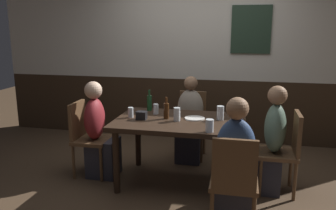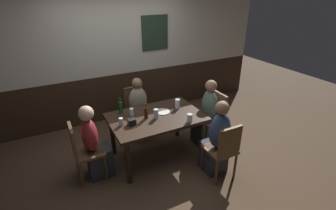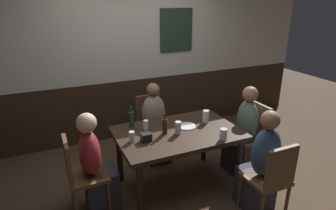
{
  "view_description": "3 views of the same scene",
  "coord_description": "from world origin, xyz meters",
  "px_view_note": "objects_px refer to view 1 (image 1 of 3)",
  "views": [
    {
      "loc": [
        0.66,
        -3.61,
        1.73
      ],
      "look_at": [
        -0.12,
        -0.05,
        0.91
      ],
      "focal_mm": 36.98,
      "sensor_mm": 36.0,
      "label": 1
    },
    {
      "loc": [
        -1.38,
        -3.06,
        2.53
      ],
      "look_at": [
        0.22,
        0.03,
        0.87
      ],
      "focal_mm": 26.5,
      "sensor_mm": 36.0,
      "label": 2
    },
    {
      "loc": [
        -1.34,
        -2.7,
        2.19
      ],
      "look_at": [
        -0.08,
        0.1,
        1.04
      ],
      "focal_mm": 30.8,
      "sensor_mm": 36.0,
      "label": 3
    }
  ],
  "objects_px": {
    "chair_head_east": "(285,148)",
    "condiment_caddy": "(142,115)",
    "pint_glass_amber": "(156,110)",
    "plate_white_large": "(195,118)",
    "person_head_east": "(269,148)",
    "person_head_west": "(99,137)",
    "chair_right_near": "(234,179)",
    "highball_clear": "(177,115)",
    "chair_mid_far": "(192,120)",
    "beer_bottle_brown": "(166,110)",
    "person_right_near": "(235,172)",
    "chair_head_west": "(86,134)",
    "tumbler_short": "(220,114)",
    "person_mid_far": "(190,126)",
    "beer_glass_tall": "(210,127)",
    "pint_glass_pale": "(131,113)",
    "beer_bottle_green": "(149,102)",
    "dining_table": "(180,127)"
  },
  "relations": [
    {
      "from": "pint_glass_amber",
      "to": "plate_white_large",
      "type": "xyz_separation_m",
      "value": [
        0.47,
        -0.12,
        -0.05
      ]
    },
    {
      "from": "pint_glass_amber",
      "to": "condiment_caddy",
      "type": "xyz_separation_m",
      "value": [
        -0.09,
        -0.27,
        -0.01
      ]
    },
    {
      "from": "person_head_west",
      "to": "pint_glass_pale",
      "type": "bearing_deg",
      "value": -3.32
    },
    {
      "from": "person_mid_far",
      "to": "highball_clear",
      "type": "height_order",
      "value": "person_mid_far"
    },
    {
      "from": "person_mid_far",
      "to": "beer_glass_tall",
      "type": "xyz_separation_m",
      "value": [
        0.36,
        -1.11,
        0.33
      ]
    },
    {
      "from": "person_right_near",
      "to": "beer_bottle_green",
      "type": "bearing_deg",
      "value": 134.8
    },
    {
      "from": "person_head_west",
      "to": "plate_white_large",
      "type": "xyz_separation_m",
      "value": [
        1.11,
        0.07,
        0.27
      ]
    },
    {
      "from": "pint_glass_amber",
      "to": "pint_glass_pale",
      "type": "height_order",
      "value": "pint_glass_amber"
    },
    {
      "from": "condiment_caddy",
      "to": "beer_bottle_brown",
      "type": "bearing_deg",
      "value": 18.96
    },
    {
      "from": "pint_glass_pale",
      "to": "highball_clear",
      "type": "bearing_deg",
      "value": -3.54
    },
    {
      "from": "tumbler_short",
      "to": "plate_white_large",
      "type": "height_order",
      "value": "tumbler_short"
    },
    {
      "from": "pint_glass_pale",
      "to": "chair_right_near",
      "type": "bearing_deg",
      "value": -36.1
    },
    {
      "from": "beer_bottle_brown",
      "to": "plate_white_large",
      "type": "xyz_separation_m",
      "value": [
        0.31,
        0.06,
        -0.09
      ]
    },
    {
      "from": "person_right_near",
      "to": "highball_clear",
      "type": "height_order",
      "value": "person_right_near"
    },
    {
      "from": "chair_head_east",
      "to": "pint_glass_amber",
      "type": "distance_m",
      "value": 1.49
    },
    {
      "from": "pint_glass_pale",
      "to": "pint_glass_amber",
      "type": "bearing_deg",
      "value": 42.63
    },
    {
      "from": "person_head_east",
      "to": "person_head_west",
      "type": "distance_m",
      "value": 1.92
    },
    {
      "from": "person_head_west",
      "to": "condiment_caddy",
      "type": "height_order",
      "value": "person_head_west"
    },
    {
      "from": "beer_glass_tall",
      "to": "chair_head_west",
      "type": "bearing_deg",
      "value": 165.42
    },
    {
      "from": "person_mid_far",
      "to": "pint_glass_amber",
      "type": "xyz_separation_m",
      "value": [
        -0.32,
        -0.53,
        0.33
      ]
    },
    {
      "from": "person_mid_far",
      "to": "plate_white_large",
      "type": "xyz_separation_m",
      "value": [
        0.15,
        -0.65,
        0.28
      ]
    },
    {
      "from": "chair_head_west",
      "to": "highball_clear",
      "type": "xyz_separation_m",
      "value": [
        1.1,
        -0.06,
        0.31
      ]
    },
    {
      "from": "chair_right_near",
      "to": "condiment_caddy",
      "type": "height_order",
      "value": "chair_right_near"
    },
    {
      "from": "chair_right_near",
      "to": "highball_clear",
      "type": "height_order",
      "value": "highball_clear"
    },
    {
      "from": "chair_head_west",
      "to": "beer_bottle_green",
      "type": "distance_m",
      "value": 0.84
    },
    {
      "from": "chair_head_west",
      "to": "tumbler_short",
      "type": "relative_size",
      "value": 5.74
    },
    {
      "from": "person_right_near",
      "to": "highball_clear",
      "type": "xyz_separation_m",
      "value": [
        -0.65,
        0.67,
        0.31
      ]
    },
    {
      "from": "chair_right_near",
      "to": "tumbler_short",
      "type": "height_order",
      "value": "tumbler_short"
    },
    {
      "from": "dining_table",
      "to": "tumbler_short",
      "type": "height_order",
      "value": "tumbler_short"
    },
    {
      "from": "chair_head_east",
      "to": "condiment_caddy",
      "type": "distance_m",
      "value": 1.57
    },
    {
      "from": "chair_head_east",
      "to": "person_head_east",
      "type": "bearing_deg",
      "value": 180.0
    },
    {
      "from": "tumbler_short",
      "to": "pint_glass_pale",
      "type": "height_order",
      "value": "tumbler_short"
    },
    {
      "from": "person_right_near",
      "to": "highball_clear",
      "type": "relative_size",
      "value": 7.96
    },
    {
      "from": "person_head_west",
      "to": "beer_glass_tall",
      "type": "height_order",
      "value": "person_head_west"
    },
    {
      "from": "chair_right_near",
      "to": "beer_bottle_brown",
      "type": "height_order",
      "value": "beer_bottle_brown"
    },
    {
      "from": "chair_head_east",
      "to": "chair_right_near",
      "type": "relative_size",
      "value": 1.0
    },
    {
      "from": "chair_right_near",
      "to": "person_head_east",
      "type": "bearing_deg",
      "value": 69.03
    },
    {
      "from": "chair_head_west",
      "to": "person_head_west",
      "type": "height_order",
      "value": "person_head_west"
    },
    {
      "from": "chair_mid_far",
      "to": "chair_head_west",
      "type": "height_order",
      "value": "same"
    },
    {
      "from": "pint_glass_pale",
      "to": "beer_bottle_green",
      "type": "height_order",
      "value": "beer_bottle_green"
    },
    {
      "from": "chair_mid_far",
      "to": "beer_bottle_brown",
      "type": "height_order",
      "value": "beer_bottle_brown"
    },
    {
      "from": "condiment_caddy",
      "to": "chair_mid_far",
      "type": "bearing_deg",
      "value": 66.61
    },
    {
      "from": "person_right_near",
      "to": "dining_table",
      "type": "bearing_deg",
      "value": 130.77
    },
    {
      "from": "highball_clear",
      "to": "tumbler_short",
      "type": "bearing_deg",
      "value": 18.45
    },
    {
      "from": "chair_head_west",
      "to": "beer_bottle_brown",
      "type": "height_order",
      "value": "beer_bottle_brown"
    },
    {
      "from": "highball_clear",
      "to": "person_mid_far",
      "type": "bearing_deg",
      "value": 88.3
    },
    {
      "from": "person_head_west",
      "to": "plate_white_large",
      "type": "bearing_deg",
      "value": 3.73
    },
    {
      "from": "chair_right_near",
      "to": "person_right_near",
      "type": "bearing_deg",
      "value": 90.0
    },
    {
      "from": "chair_mid_far",
      "to": "highball_clear",
      "type": "distance_m",
      "value": 0.99
    },
    {
      "from": "condiment_caddy",
      "to": "chair_head_east",
      "type": "bearing_deg",
      "value": 2.84
    }
  ]
}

